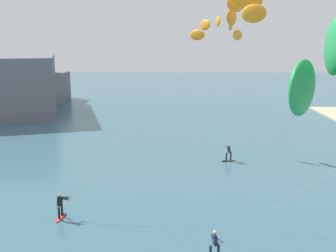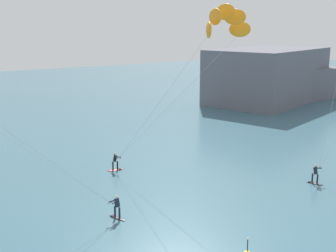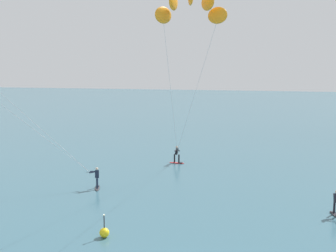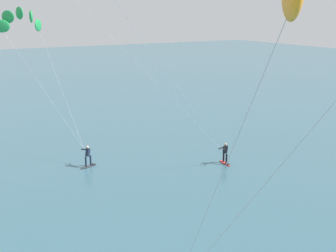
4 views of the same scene
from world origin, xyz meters
name	(u,v)px [view 2 (image 2 of 4)]	position (x,y,z in m)	size (l,w,h in m)	color
kitesurfer_far_out	(218,30)	(-0.96, 13.68, 12.79)	(6.12, 13.06, 14.53)	red
distant_headland	(273,79)	(36.73, 44.45, 3.80)	(27.80, 18.71, 9.00)	slate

